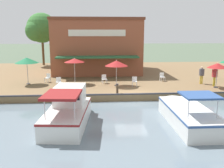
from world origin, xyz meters
name	(u,v)px	position (x,y,z in m)	size (l,w,h in m)	color
ground_plane	(131,102)	(0.00, 0.00, 0.00)	(220.00, 220.00, 0.00)	#4C5B47
quay_deck	(118,75)	(-11.00, 0.00, 0.30)	(22.00, 56.00, 0.60)	brown
quay_edge_fender	(131,94)	(-0.10, 0.00, 0.65)	(0.20, 50.40, 0.10)	#2D2D33
waterfront_restaurant	(97,45)	(-12.98, -2.57, 3.86)	(10.93, 10.48, 6.51)	brown
patio_umbrella_back_row	(116,63)	(-3.62, -0.90, 2.70)	(2.11, 2.11, 2.39)	#B7B7B7
patio_umbrella_mid_patio_left	(27,60)	(-4.90, -9.27, 2.89)	(2.18, 2.18, 2.59)	#B7B7B7
patio_umbrella_far_corner	(218,66)	(-2.10, 7.92, 2.60)	(1.78, 1.78, 2.26)	#B7B7B7
patio_umbrella_by_entrance	(74,60)	(-4.79, -4.81, 2.86)	(1.92, 1.92, 2.49)	#B7B7B7
cafe_chair_mid_patio	(48,77)	(-5.76, -7.56, 1.08)	(0.58, 0.58, 0.85)	white
cafe_chair_far_corner_seat	(104,79)	(-4.77, -1.97, 1.08)	(0.52, 0.52, 0.85)	white
cafe_chair_facing_river	(135,81)	(-3.38, 0.77, 1.08)	(0.49, 0.49, 0.85)	white
cafe_chair_back_row_seat	(59,81)	(-3.58, -6.20, 1.08)	(0.48, 0.48, 0.85)	white
cafe_chair_under_first_umbrella	(162,76)	(-5.54, 3.95, 1.08)	(0.49, 0.49, 0.85)	white
person_at_quay_edge	(215,74)	(-2.73, 8.04, 1.74)	(0.51, 0.51, 1.79)	gold
person_mid_patio	(202,73)	(-3.91, 7.34, 1.65)	(0.47, 0.47, 1.68)	gold
motorboat_second_along	(185,112)	(4.72, 2.61, 0.65)	(6.64, 2.23, 2.18)	silver
motorboat_fourth_along	(69,109)	(4.38, -4.45, 0.88)	(6.26, 2.67, 2.24)	white
mooring_post	(117,89)	(-0.35, -1.10, 1.03)	(0.22, 0.22, 0.85)	#473323
tree_downstream_bank	(40,29)	(-19.32, -10.82, 6.02)	(4.62, 4.40, 7.75)	brown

